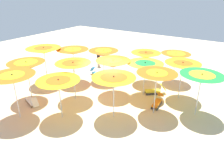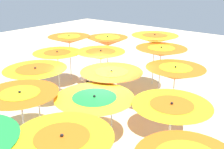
{
  "view_description": "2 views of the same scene",
  "coord_description": "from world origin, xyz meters",
  "px_view_note": "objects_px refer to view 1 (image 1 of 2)",
  "views": [
    {
      "loc": [
        -6.28,
        9.09,
        5.99
      ],
      "look_at": [
        -0.31,
        -0.0,
        1.51
      ],
      "focal_mm": 33.0,
      "sensor_mm": 36.0,
      "label": 1
    },
    {
      "loc": [
        -6.43,
        -5.64,
        5.06
      ],
      "look_at": [
        1.34,
        0.6,
        1.44
      ],
      "focal_mm": 42.69,
      "sensor_mm": 36.0,
      "label": 2
    }
  ],
  "objects_px": {
    "beach_umbrella_13": "(146,55)",
    "beach_ball": "(70,76)",
    "beach_umbrella_7": "(113,64)",
    "beach_umbrella_9": "(183,66)",
    "beach_umbrella_6": "(73,65)",
    "beach_umbrella_10": "(44,51)",
    "beach_umbrella_1": "(59,83)",
    "lounger_0": "(97,74)",
    "beach_umbrella_5": "(27,66)",
    "beachgoer_0": "(99,56)",
    "beach_umbrella_0": "(13,79)",
    "lounger_1": "(32,101)",
    "beach_umbrella_3": "(157,76)",
    "beach_umbrella_12": "(104,53)",
    "beach_umbrella_8": "(145,66)",
    "lounger_3": "(155,90)",
    "beach_umbrella_2": "(114,80)",
    "beach_umbrella_4": "(201,79)",
    "lounger_2": "(157,102)",
    "beach_umbrella_14": "(176,56)",
    "beach_umbrella_11": "(73,52)"
  },
  "relations": [
    {
      "from": "beach_umbrella_11",
      "to": "beach_umbrella_14",
      "type": "height_order",
      "value": "beach_umbrella_11"
    },
    {
      "from": "beach_umbrella_0",
      "to": "beachgoer_0",
      "type": "relative_size",
      "value": 1.42
    },
    {
      "from": "beach_umbrella_5",
      "to": "beachgoer_0",
      "type": "distance_m",
      "value": 6.82
    },
    {
      "from": "beachgoer_0",
      "to": "lounger_0",
      "type": "bearing_deg",
      "value": -144.04
    },
    {
      "from": "beach_umbrella_4",
      "to": "lounger_0",
      "type": "height_order",
      "value": "beach_umbrella_4"
    },
    {
      "from": "beach_umbrella_6",
      "to": "beach_umbrella_7",
      "type": "height_order",
      "value": "beach_umbrella_6"
    },
    {
      "from": "beach_umbrella_4",
      "to": "beach_umbrella_3",
      "type": "bearing_deg",
      "value": 28.11
    },
    {
      "from": "beach_umbrella_0",
      "to": "beach_umbrella_3",
      "type": "height_order",
      "value": "beach_umbrella_0"
    },
    {
      "from": "beach_umbrella_4",
      "to": "beach_umbrella_12",
      "type": "xyz_separation_m",
      "value": [
        6.55,
        -1.09,
        -0.07
      ]
    },
    {
      "from": "beach_umbrella_10",
      "to": "beach_ball",
      "type": "distance_m",
      "value": 2.71
    },
    {
      "from": "beach_umbrella_1",
      "to": "lounger_2",
      "type": "xyz_separation_m",
      "value": [
        -3.59,
        -3.77,
        -1.72
      ]
    },
    {
      "from": "beach_umbrella_13",
      "to": "beach_ball",
      "type": "relative_size",
      "value": 6.72
    },
    {
      "from": "beach_umbrella_1",
      "to": "beach_umbrella_4",
      "type": "distance_m",
      "value": 6.84
    },
    {
      "from": "beach_umbrella_1",
      "to": "beach_umbrella_7",
      "type": "bearing_deg",
      "value": -101.79
    },
    {
      "from": "beach_umbrella_8",
      "to": "beach_umbrella_14",
      "type": "xyz_separation_m",
      "value": [
        -0.86,
        -2.99,
        -0.01
      ]
    },
    {
      "from": "lounger_0",
      "to": "beachgoer_0",
      "type": "distance_m",
      "value": 2.26
    },
    {
      "from": "beach_umbrella_8",
      "to": "beach_umbrella_12",
      "type": "distance_m",
      "value": 3.46
    },
    {
      "from": "beach_umbrella_4",
      "to": "beach_umbrella_8",
      "type": "xyz_separation_m",
      "value": [
        3.15,
        -0.44,
        -0.12
      ]
    },
    {
      "from": "beach_umbrella_0",
      "to": "beach_umbrella_4",
      "type": "distance_m",
      "value": 8.97
    },
    {
      "from": "beach_umbrella_13",
      "to": "beach_umbrella_14",
      "type": "distance_m",
      "value": 2.02
    },
    {
      "from": "beach_umbrella_4",
      "to": "beachgoer_0",
      "type": "relative_size",
      "value": 1.38
    },
    {
      "from": "beach_umbrella_6",
      "to": "lounger_1",
      "type": "height_order",
      "value": "beach_umbrella_6"
    },
    {
      "from": "beach_umbrella_9",
      "to": "lounger_3",
      "type": "bearing_deg",
      "value": 10.58
    },
    {
      "from": "beach_umbrella_3",
      "to": "beach_umbrella_9",
      "type": "height_order",
      "value": "beach_umbrella_3"
    },
    {
      "from": "beach_umbrella_3",
      "to": "beach_umbrella_9",
      "type": "xyz_separation_m",
      "value": [
        -0.61,
        -2.32,
        -0.05
      ]
    },
    {
      "from": "beach_umbrella_8",
      "to": "beachgoer_0",
      "type": "distance_m",
      "value": 6.14
    },
    {
      "from": "beach_umbrella_10",
      "to": "lounger_2",
      "type": "distance_m",
      "value": 7.93
    },
    {
      "from": "lounger_1",
      "to": "beachgoer_0",
      "type": "xyz_separation_m",
      "value": [
        0.64,
        -7.15,
        0.67
      ]
    },
    {
      "from": "beach_umbrella_5",
      "to": "beach_umbrella_14",
      "type": "xyz_separation_m",
      "value": [
        -6.21,
        -6.98,
        -0.17
      ]
    },
    {
      "from": "beach_umbrella_4",
      "to": "beach_umbrella_7",
      "type": "distance_m",
      "value": 4.85
    },
    {
      "from": "beach_ball",
      "to": "beach_umbrella_11",
      "type": "bearing_deg",
      "value": 156.87
    },
    {
      "from": "beach_umbrella_14",
      "to": "beach_ball",
      "type": "bearing_deg",
      "value": 27.4
    },
    {
      "from": "beach_umbrella_0",
      "to": "beachgoer_0",
      "type": "height_order",
      "value": "beach_umbrella_0"
    },
    {
      "from": "beach_umbrella_2",
      "to": "beach_umbrella_12",
      "type": "bearing_deg",
      "value": -48.71
    },
    {
      "from": "beach_umbrella_0",
      "to": "beach_umbrella_8",
      "type": "relative_size",
      "value": 1.1
    },
    {
      "from": "beach_umbrella_2",
      "to": "beach_umbrella_12",
      "type": "distance_m",
      "value": 4.74
    },
    {
      "from": "beach_ball",
      "to": "beach_umbrella_4",
      "type": "bearing_deg",
      "value": 179.84
    },
    {
      "from": "beach_umbrella_3",
      "to": "lounger_3",
      "type": "bearing_deg",
      "value": -68.61
    },
    {
      "from": "beach_umbrella_1",
      "to": "lounger_0",
      "type": "relative_size",
      "value": 1.61
    },
    {
      "from": "beach_umbrella_7",
      "to": "beach_umbrella_12",
      "type": "relative_size",
      "value": 1.0
    },
    {
      "from": "beach_umbrella_10",
      "to": "beach_umbrella_13",
      "type": "distance_m",
      "value": 6.74
    },
    {
      "from": "beach_umbrella_3",
      "to": "beach_umbrella_13",
      "type": "relative_size",
      "value": 1.05
    },
    {
      "from": "beach_umbrella_7",
      "to": "beach_umbrella_9",
      "type": "distance_m",
      "value": 3.95
    },
    {
      "from": "beach_umbrella_2",
      "to": "lounger_1",
      "type": "bearing_deg",
      "value": 18.6
    },
    {
      "from": "beach_umbrella_6",
      "to": "beach_ball",
      "type": "relative_size",
      "value": 7.03
    },
    {
      "from": "beach_umbrella_0",
      "to": "beach_umbrella_10",
      "type": "height_order",
      "value": "beach_umbrella_10"
    },
    {
      "from": "beach_umbrella_9",
      "to": "lounger_0",
      "type": "distance_m",
      "value": 6.39
    },
    {
      "from": "lounger_2",
      "to": "beach_umbrella_9",
      "type": "bearing_deg",
      "value": 148.33
    },
    {
      "from": "beach_umbrella_6",
      "to": "beach_umbrella_10",
      "type": "distance_m",
      "value": 3.26
    },
    {
      "from": "beach_umbrella_0",
      "to": "beach_umbrella_7",
      "type": "bearing_deg",
      "value": -117.91
    }
  ]
}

